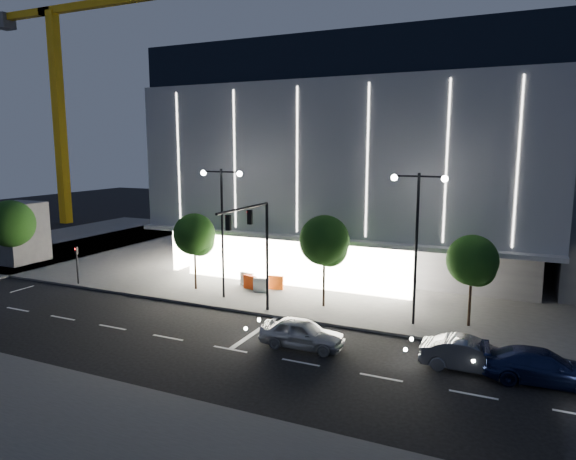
{
  "coord_description": "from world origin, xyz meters",
  "views": [
    {
      "loc": [
        15.28,
        -23.37,
        10.44
      ],
      "look_at": [
        1.39,
        7.11,
        5.0
      ],
      "focal_mm": 32.0,
      "sensor_mm": 36.0,
      "label": 1
    }
  ],
  "objects_px": {
    "tree_mid": "(325,243)",
    "car_second": "(470,355)",
    "tower_crane": "(62,70)",
    "tree_left": "(195,237)",
    "barrier_c": "(276,283)",
    "barrier_d": "(247,279)",
    "street_lamp_west": "(222,214)",
    "ped_signal_far": "(77,261)",
    "street_lamp_east": "(417,226)",
    "tree_right": "(473,263)",
    "barrier_a": "(250,282)",
    "traffic_mast": "(256,238)",
    "car_lead": "(302,333)",
    "barrier_b": "(261,285)",
    "car_third": "(542,367)"
  },
  "relations": [
    {
      "from": "barrier_c",
      "to": "barrier_d",
      "type": "bearing_deg",
      "value": 169.41
    },
    {
      "from": "tree_mid",
      "to": "barrier_d",
      "type": "bearing_deg",
      "value": 161.89
    },
    {
      "from": "street_lamp_east",
      "to": "barrier_c",
      "type": "distance_m",
      "value": 12.3
    },
    {
      "from": "car_third",
      "to": "barrier_d",
      "type": "bearing_deg",
      "value": 60.32
    },
    {
      "from": "tree_left",
      "to": "barrier_a",
      "type": "distance_m",
      "value": 5.21
    },
    {
      "from": "street_lamp_east",
      "to": "ped_signal_far",
      "type": "distance_m",
      "value": 25.37
    },
    {
      "from": "barrier_b",
      "to": "barrier_c",
      "type": "bearing_deg",
      "value": 50.48
    },
    {
      "from": "tree_mid",
      "to": "tree_right",
      "type": "distance_m",
      "value": 9.01
    },
    {
      "from": "tree_mid",
      "to": "car_second",
      "type": "distance_m",
      "value": 11.86
    },
    {
      "from": "car_lead",
      "to": "barrier_c",
      "type": "distance_m",
      "value": 10.73
    },
    {
      "from": "tower_crane",
      "to": "barrier_a",
      "type": "xyz_separation_m",
      "value": [
        38.58,
        -19.4,
        -19.86
      ]
    },
    {
      "from": "car_lead",
      "to": "car_second",
      "type": "bearing_deg",
      "value": -87.66
    },
    {
      "from": "street_lamp_west",
      "to": "tower_crane",
      "type": "relative_size",
      "value": 0.28
    },
    {
      "from": "tower_crane",
      "to": "car_second",
      "type": "xyz_separation_m",
      "value": [
        54.52,
        -26.99,
        -19.75
      ]
    },
    {
      "from": "tree_mid",
      "to": "barrier_a",
      "type": "bearing_deg",
      "value": 166.08
    },
    {
      "from": "tree_right",
      "to": "barrier_c",
      "type": "height_order",
      "value": "tree_right"
    },
    {
      "from": "street_lamp_west",
      "to": "barrier_d",
      "type": "distance_m",
      "value": 6.26
    },
    {
      "from": "tree_left",
      "to": "barrier_d",
      "type": "distance_m",
      "value": 5.06
    },
    {
      "from": "traffic_mast",
      "to": "barrier_a",
      "type": "distance_m",
      "value": 7.62
    },
    {
      "from": "street_lamp_west",
      "to": "car_lead",
      "type": "height_order",
      "value": "street_lamp_west"
    },
    {
      "from": "tower_crane",
      "to": "barrier_c",
      "type": "bearing_deg",
      "value": -24.87
    },
    {
      "from": "street_lamp_west",
      "to": "ped_signal_far",
      "type": "relative_size",
      "value": 3.0
    },
    {
      "from": "barrier_b",
      "to": "tower_crane",
      "type": "bearing_deg",
      "value": 146.7
    },
    {
      "from": "traffic_mast",
      "to": "barrier_a",
      "type": "xyz_separation_m",
      "value": [
        -3.34,
        5.26,
        -4.38
      ]
    },
    {
      "from": "ped_signal_far",
      "to": "tower_crane",
      "type": "bearing_deg",
      "value": 137.8
    },
    {
      "from": "tree_right",
      "to": "barrier_a",
      "type": "bearing_deg",
      "value": 174.13
    },
    {
      "from": "street_lamp_west",
      "to": "barrier_c",
      "type": "relative_size",
      "value": 8.18
    },
    {
      "from": "tree_left",
      "to": "car_third",
      "type": "relative_size",
      "value": 1.12
    },
    {
      "from": "barrier_b",
      "to": "tree_right",
      "type": "bearing_deg",
      "value": -11.71
    },
    {
      "from": "tower_crane",
      "to": "barrier_d",
      "type": "bearing_deg",
      "value": -26.23
    },
    {
      "from": "barrier_c",
      "to": "barrier_d",
      "type": "height_order",
      "value": "same"
    },
    {
      "from": "street_lamp_west",
      "to": "tree_left",
      "type": "height_order",
      "value": "street_lamp_west"
    },
    {
      "from": "car_third",
      "to": "barrier_a",
      "type": "bearing_deg",
      "value": 61.46
    },
    {
      "from": "street_lamp_east",
      "to": "tree_right",
      "type": "relative_size",
      "value": 1.63
    },
    {
      "from": "tree_left",
      "to": "tree_right",
      "type": "height_order",
      "value": "tree_left"
    },
    {
      "from": "traffic_mast",
      "to": "barrier_b",
      "type": "relative_size",
      "value": 6.43
    },
    {
      "from": "street_lamp_west",
      "to": "barrier_a",
      "type": "bearing_deg",
      "value": 75.8
    },
    {
      "from": "car_third",
      "to": "street_lamp_west",
      "type": "bearing_deg",
      "value": 68.99
    },
    {
      "from": "traffic_mast",
      "to": "street_lamp_east",
      "type": "height_order",
      "value": "street_lamp_east"
    },
    {
      "from": "tower_crane",
      "to": "barrier_a",
      "type": "bearing_deg",
      "value": -26.7
    },
    {
      "from": "tree_mid",
      "to": "car_third",
      "type": "xyz_separation_m",
      "value": [
        12.64,
        -6.01,
        -3.59
      ]
    },
    {
      "from": "traffic_mast",
      "to": "car_lead",
      "type": "relative_size",
      "value": 1.57
    },
    {
      "from": "tower_crane",
      "to": "barrier_a",
      "type": "height_order",
      "value": "tower_crane"
    },
    {
      "from": "barrier_a",
      "to": "tower_crane",
      "type": "bearing_deg",
      "value": 167.33
    },
    {
      "from": "car_second",
      "to": "car_third",
      "type": "xyz_separation_m",
      "value": [
        3.06,
        0.0,
        -0.01
      ]
    },
    {
      "from": "tree_mid",
      "to": "tree_right",
      "type": "bearing_deg",
      "value": -0.0
    },
    {
      "from": "tower_crane",
      "to": "tree_mid",
      "type": "bearing_deg",
      "value": -25.02
    },
    {
      "from": "street_lamp_west",
      "to": "tower_crane",
      "type": "bearing_deg",
      "value": 149.88
    },
    {
      "from": "tower_crane",
      "to": "tree_left",
      "type": "distance_m",
      "value": 43.96
    },
    {
      "from": "traffic_mast",
      "to": "street_lamp_east",
      "type": "xyz_separation_m",
      "value": [
        9.0,
        2.66,
        0.93
      ]
    }
  ]
}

